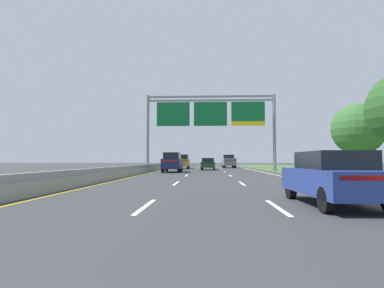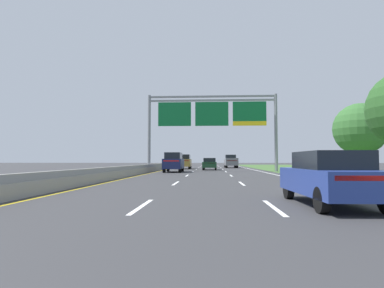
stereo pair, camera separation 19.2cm
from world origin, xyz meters
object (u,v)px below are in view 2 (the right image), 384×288
object	(u,v)px
car_navy_left_lane_suv	(174,162)
car_darkgreen_centre_lane_sedan	(210,164)
overhead_sign_gantry	(212,117)
roadside_tree_mid	(360,129)
pickup_truck_grey	(231,161)
car_blue_right_lane_sedan	(330,177)
car_gold_left_lane_suv	(184,161)

from	to	relation	value
car_navy_left_lane_suv	car_darkgreen_centre_lane_sedan	world-z (taller)	car_navy_left_lane_suv
overhead_sign_gantry	roadside_tree_mid	xyz separation A→B (m)	(14.27, -5.29, -2.03)
pickup_truck_grey	roadside_tree_mid	xyz separation A→B (m)	(11.01, -22.35, 3.22)
overhead_sign_gantry	car_darkgreen_centre_lane_sedan	xyz separation A→B (m)	(-0.27, 5.64, -5.51)
overhead_sign_gantry	car_darkgreen_centre_lane_sedan	world-z (taller)	overhead_sign_gantry
car_blue_right_lane_sedan	car_darkgreen_centre_lane_sedan	xyz separation A→B (m)	(-3.56, 32.95, 0.00)
car_navy_left_lane_suv	pickup_truck_grey	bearing A→B (deg)	-20.85
car_gold_left_lane_suv	car_blue_right_lane_sedan	xyz separation A→B (m)	(7.31, -37.57, -0.28)
overhead_sign_gantry	car_gold_left_lane_suv	distance (m)	12.19
car_navy_left_lane_suv	car_darkgreen_centre_lane_sedan	xyz separation A→B (m)	(3.87, 8.13, -0.28)
car_gold_left_lane_suv	roadside_tree_mid	bearing A→B (deg)	-130.85
overhead_sign_gantry	car_darkgreen_centre_lane_sedan	size ratio (longest dim) A/B	3.39
overhead_sign_gantry	car_gold_left_lane_suv	xyz separation A→B (m)	(-4.02, 10.26, -5.23)
overhead_sign_gantry	roadside_tree_mid	bearing A→B (deg)	-20.34
pickup_truck_grey	car_darkgreen_centre_lane_sedan	distance (m)	11.95
pickup_truck_grey	roadside_tree_mid	size ratio (longest dim) A/B	0.80
overhead_sign_gantry	pickup_truck_grey	xyz separation A→B (m)	(3.26, 17.06, -5.25)
car_navy_left_lane_suv	overhead_sign_gantry	bearing A→B (deg)	-59.15
pickup_truck_grey	car_darkgreen_centre_lane_sedan	xyz separation A→B (m)	(-3.53, -11.42, -0.26)
pickup_truck_grey	car_gold_left_lane_suv	world-z (taller)	pickup_truck_grey
car_gold_left_lane_suv	car_darkgreen_centre_lane_sedan	bearing A→B (deg)	-141.40
overhead_sign_gantry	car_gold_left_lane_suv	size ratio (longest dim) A/B	3.19
roadside_tree_mid	car_blue_right_lane_sedan	bearing A→B (deg)	-116.49
pickup_truck_grey	car_navy_left_lane_suv	world-z (taller)	pickup_truck_grey
pickup_truck_grey	car_navy_left_lane_suv	xyz separation A→B (m)	(-7.40, -19.54, 0.02)
overhead_sign_gantry	car_blue_right_lane_sedan	size ratio (longest dim) A/B	3.38
overhead_sign_gantry	car_blue_right_lane_sedan	xyz separation A→B (m)	(3.29, -27.31, -5.51)
roadside_tree_mid	car_darkgreen_centre_lane_sedan	bearing A→B (deg)	143.06
car_darkgreen_centre_lane_sedan	car_blue_right_lane_sedan	bearing A→B (deg)	-172.55
pickup_truck_grey	car_blue_right_lane_sedan	distance (m)	44.37
overhead_sign_gantry	roadside_tree_mid	size ratio (longest dim) A/B	2.21
overhead_sign_gantry	car_gold_left_lane_suv	world-z (taller)	overhead_sign_gantry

